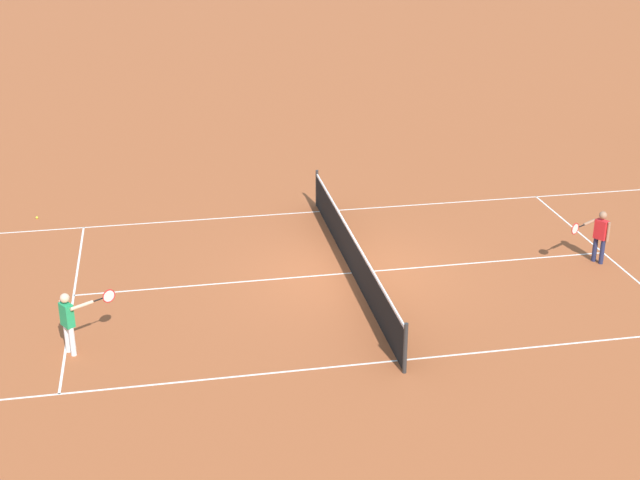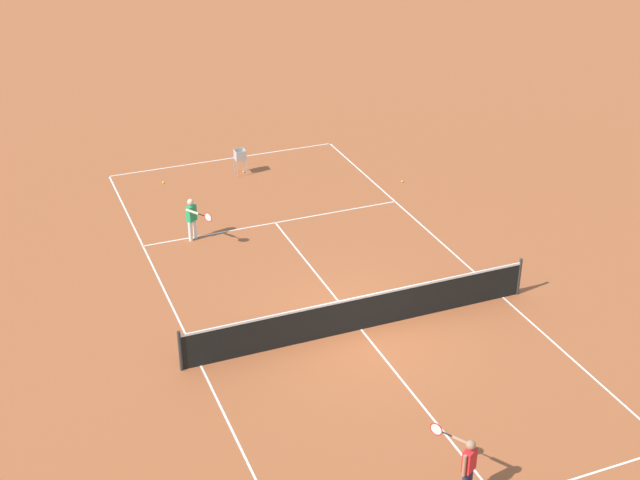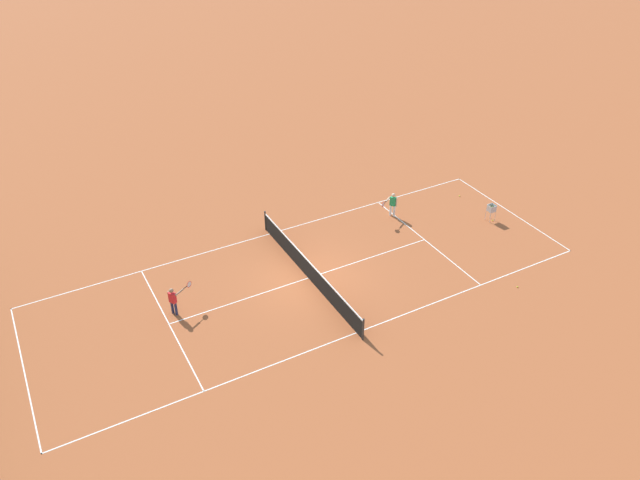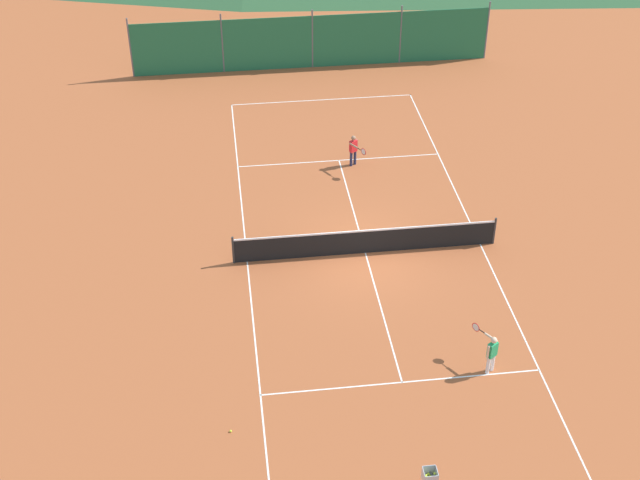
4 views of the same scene
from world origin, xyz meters
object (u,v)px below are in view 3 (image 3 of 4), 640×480
object	(u,v)px
player_near_baseline	(392,203)
player_far_baseline	(174,299)
tennis_ball_far_corner	(493,220)
tennis_ball_by_net_left	(460,196)
tennis_net	(308,269)
tennis_ball_alley_right	(517,287)
ball_hopper	(491,209)

from	to	relation	value
player_near_baseline	player_far_baseline	xyz separation A→B (m)	(-2.09, 12.17, 0.00)
player_near_baseline	tennis_ball_far_corner	bearing A→B (deg)	-124.18
player_near_baseline	tennis_ball_by_net_left	bearing A→B (deg)	-91.27
tennis_net	tennis_ball_far_corner	bearing A→B (deg)	-91.53
tennis_ball_by_net_left	tennis_ball_far_corner	bearing A→B (deg)	177.00
player_far_baseline	tennis_ball_far_corner	world-z (taller)	player_far_baseline
tennis_ball_by_net_left	tennis_net	bearing A→B (deg)	103.28
player_far_baseline	tennis_ball_alley_right	bearing A→B (deg)	-112.04
player_far_baseline	tennis_ball_far_corner	xyz separation A→B (m)	(-0.80, -16.42, -0.73)
player_far_baseline	tennis_ball_by_net_left	world-z (taller)	player_far_baseline
ball_hopper	tennis_net	bearing A→B (deg)	89.21
tennis_net	tennis_ball_far_corner	size ratio (longest dim) A/B	139.09
player_far_baseline	tennis_ball_alley_right	distance (m)	14.72
player_near_baseline	tennis_ball_alley_right	xyz separation A→B (m)	(-7.61, -1.46, -0.73)
player_far_baseline	ball_hopper	size ratio (longest dim) A/B	1.48
tennis_ball_by_net_left	tennis_ball_far_corner	xyz separation A→B (m)	(-2.79, 0.15, 0.00)
player_near_baseline	ball_hopper	bearing A→B (deg)	-123.39
tennis_net	tennis_ball_alley_right	size ratio (longest dim) A/B	139.09
tennis_ball_alley_right	player_far_baseline	bearing A→B (deg)	67.96
tennis_net	player_far_baseline	bearing A→B (deg)	85.02
player_near_baseline	ball_hopper	xyz separation A→B (m)	(-2.75, -4.17, -0.11)
tennis_net	player_far_baseline	world-z (taller)	player_far_baseline
player_near_baseline	tennis_ball_alley_right	distance (m)	7.78
tennis_net	tennis_ball_alley_right	xyz separation A→B (m)	(-5.00, -7.69, -0.47)
player_near_baseline	tennis_ball_by_net_left	world-z (taller)	player_near_baseline
player_far_baseline	tennis_net	bearing A→B (deg)	-94.98
player_far_baseline	tennis_ball_alley_right	size ratio (longest dim) A/B	19.98
tennis_net	tennis_ball_by_net_left	bearing A→B (deg)	-76.72
tennis_net	player_near_baseline	distance (m)	6.76
tennis_ball_alley_right	ball_hopper	distance (m)	5.60
tennis_net	tennis_ball_far_corner	xyz separation A→B (m)	(-0.28, -10.48, -0.47)
player_far_baseline	tennis_ball_far_corner	size ratio (longest dim) A/B	19.98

